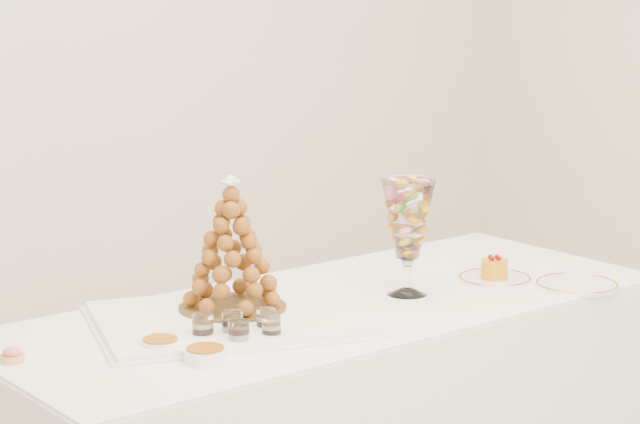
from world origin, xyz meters
TOP-DOWN VIEW (x-y plane):
  - lace_tray at (-0.24, 0.21)m, footprint 0.77×0.66m
  - macaron_vase at (0.31, 0.17)m, footprint 0.15×0.15m
  - cake_plate at (0.61, 0.14)m, footprint 0.21×0.21m
  - spare_plate at (0.76, -0.04)m, footprint 0.24×0.24m
  - pink_tart at (-0.81, 0.23)m, footprint 0.06×0.06m
  - verrine_a at (-0.37, 0.11)m, footprint 0.05×0.05m
  - verrine_b at (-0.30, 0.09)m, footprint 0.06×0.06m
  - verrine_c at (-0.21, 0.08)m, footprint 0.06×0.06m
  - verrine_d at (-0.32, 0.02)m, footprint 0.05×0.05m
  - verrine_e at (-0.23, 0.02)m, footprint 0.05×0.05m
  - ramekin_back at (-0.49, 0.10)m, footprint 0.09×0.09m
  - ramekin_front at (-0.44, -0.02)m, footprint 0.10×0.10m
  - croquembouche at (-0.20, 0.26)m, footprint 0.28×0.28m
  - mousse_cake at (0.60, 0.13)m, footprint 0.08×0.08m

SIDE VIEW (x-z plane):
  - cake_plate at x=0.61m, z-range 0.72..0.73m
  - spare_plate at x=0.76m, z-range 0.72..0.73m
  - lace_tray at x=-0.24m, z-range 0.72..0.75m
  - ramekin_back at x=-0.49m, z-range 0.72..0.75m
  - pink_tart at x=-0.81m, z-range 0.72..0.76m
  - ramekin_front at x=-0.44m, z-range 0.72..0.75m
  - verrine_e at x=-0.23m, z-range 0.72..0.79m
  - verrine_c at x=-0.21m, z-range 0.72..0.79m
  - verrine_d at x=-0.32m, z-range 0.72..0.79m
  - verrine_a at x=-0.37m, z-range 0.72..0.79m
  - verrine_b at x=-0.30m, z-range 0.72..0.79m
  - mousse_cake at x=0.60m, z-range 0.73..0.80m
  - croquembouche at x=-0.20m, z-range 0.74..1.09m
  - macaron_vase at x=0.31m, z-range 0.77..1.09m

